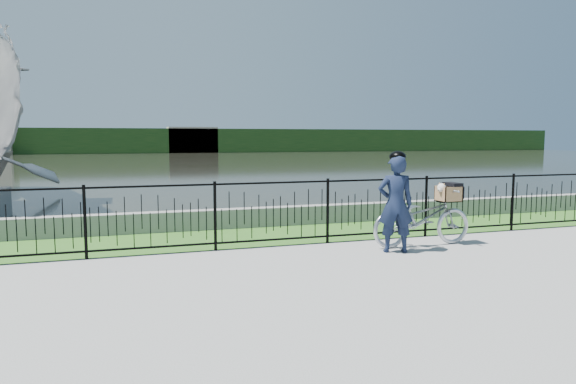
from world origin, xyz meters
name	(u,v)px	position (x,y,z in m)	size (l,w,h in m)	color
ground	(305,269)	(0.00, 0.00, 0.00)	(120.00, 120.00, 0.00)	gray
grass_strip	(259,236)	(0.00, 2.60, 0.00)	(60.00, 2.00, 0.01)	#33661F
water	(156,163)	(0.00, 33.00, 0.00)	(120.00, 120.00, 0.00)	#26271D
quay_wall	(247,218)	(0.00, 3.60, 0.20)	(60.00, 0.30, 0.40)	gray
fence	(273,213)	(0.00, 1.60, 0.58)	(14.00, 0.06, 1.15)	black
far_treeline	(142,141)	(0.00, 60.00, 1.50)	(120.00, 6.00, 3.00)	#25471B
far_building_right	(192,140)	(6.00, 58.50, 1.60)	(6.00, 3.00, 3.20)	#AC9E8A
bicycle_rig	(423,217)	(2.46, 0.87, 0.50)	(1.86, 0.65, 1.10)	#B3B8C0
cyclist	(396,202)	(1.76, 0.58, 0.82)	(0.66, 0.53, 1.65)	#131C34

